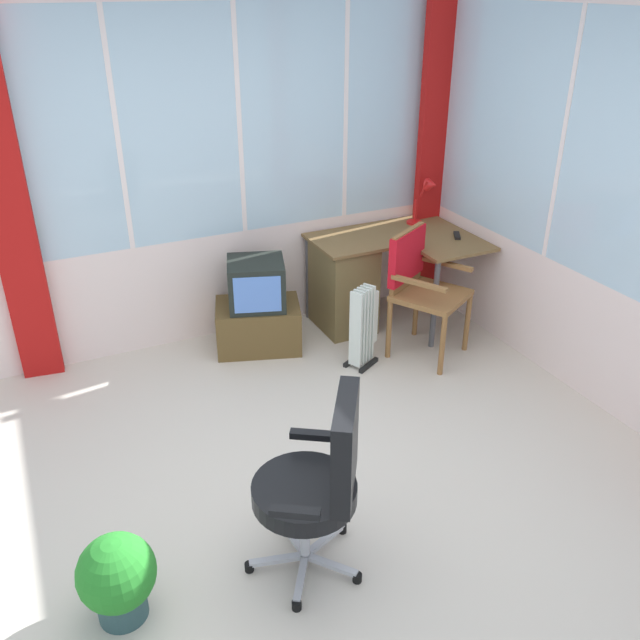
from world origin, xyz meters
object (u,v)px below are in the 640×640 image
Objects in this scene: space_heater at (364,325)px; desk at (350,280)px; tv_on_stand at (258,310)px; potted_plant at (117,577)px; office_chair at (321,477)px; tv_remote at (457,235)px; desk_lamp at (427,194)px; wooden_armchair at (417,276)px.

desk is at bearing 71.64° from space_heater.
tv_on_stand is 2.53m from potted_plant.
office_chair reaches higher than tv_on_stand.
office_chair is 1.98m from space_heater.
space_heater reaches higher than potted_plant.
space_heater is at bearing -108.36° from desk.
desk is 1.67× the size of tv_on_stand.
potted_plant is at bearing -144.17° from space_heater.
desk is 1.27× the size of office_chair.
tv_remote is at bearing 42.06° from office_chair.
tv_on_stand is at bearing -158.98° from tv_remote.
tv_on_stand is (-1.56, -0.10, -0.69)m from desk_lamp.
desk is at bearing 42.72° from potted_plant.
office_chair reaches higher than potted_plant.
wooden_armchair is at bearing 2.92° from space_heater.
wooden_armchair reaches higher than potted_plant.
office_chair is at bearing -103.08° from tv_on_stand.
tv_remote is 0.34× the size of potted_plant.
wooden_armchair is at bearing -122.36° from tv_remote.
desk_lamp is at bearing 5.53° from desk.
office_chair is at bearing -120.89° from desk.
potted_plant is (-2.07, -1.49, -0.08)m from space_heater.
tv_on_stand is (-0.82, -0.03, -0.09)m from desk.
tv_on_stand is 1.68× the size of potted_plant.
tv_on_stand is at bearing 76.92° from office_chair.
tv_on_stand is at bearing 54.92° from potted_plant.
space_heater is (0.62, -0.57, 0.00)m from tv_on_stand.
desk_lamp is 0.53× the size of tv_on_stand.
wooden_armchair is 0.55m from space_heater.
desk_lamp is 0.90m from wooden_armchair.
wooden_armchair is (-0.55, -0.28, -0.14)m from tv_remote.
space_heater is (-1.00, -0.30, -0.44)m from tv_remote.
potted_plant is (-0.94, 0.12, -0.31)m from office_chair.
desk reaches higher than potted_plant.
space_heater is 2.55m from potted_plant.
wooden_armchair is 1.24m from tv_on_stand.
desk_lamp is 1.71m from tv_on_stand.
office_chair reaches higher than desk.
desk is 3.09m from potted_plant.
potted_plant is at bearing -148.97° from wooden_armchair.
tv_on_stand is 0.84m from space_heater.
desk_lamp is at bearing 35.74° from potted_plant.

